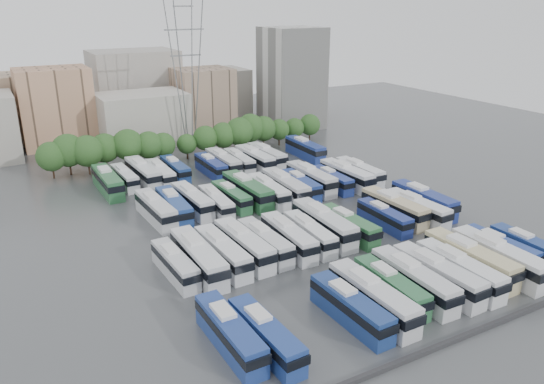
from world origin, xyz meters
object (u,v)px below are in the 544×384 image
bus_r0_s9 (459,270)px  bus_r0_s10 (470,259)px  apartment_tower (292,78)px  bus_r2_s1 (156,209)px  electricity_pylon (186,67)px  bus_r2_s9 (300,185)px  bus_r2_s3 (192,200)px  bus_r1_s1 (198,257)px  bus_r2_s6 (247,190)px  bus_r3_s8 (239,161)px  bus_r1_s7 (324,224)px  bus_r2_s5 (231,196)px  bus_r1_s3 (244,245)px  bus_r3_s1 (125,177)px  bus_r1_s4 (265,242)px  bus_r1_s12 (417,208)px  bus_r3_s3 (161,173)px  bus_r3_s0 (108,181)px  bus_r3_s10 (267,156)px  bus_r1_s2 (222,252)px  bus_r0_s0 (230,333)px  bus_r1_s11 (394,208)px  bus_r3_s13 (305,149)px  bus_r0_s5 (373,297)px  bus_r0_s13 (528,248)px  bus_r1_s13 (424,200)px  bus_r1_s5 (289,237)px  bus_r1_s8 (349,225)px  bus_r2_s13 (359,172)px  bus_r0_s12 (500,248)px  bus_r0_s4 (351,307)px  bus_r0_s11 (499,257)px  bus_r2_s4 (216,202)px  bus_r3_s6 (211,166)px  bus_r3_s9 (255,159)px  bus_r0_s1 (266,335)px  bus_r0_s8 (437,275)px  bus_r2_s8 (285,187)px  bus_r1_s6 (310,233)px  bus_r2_s10 (311,178)px

bus_r0_s9 → bus_r0_s10: size_ratio=0.94×
apartment_tower → bus_r2_s1: (-51.96, -45.90, -11.07)m
electricity_pylon → bus_r2_s9: bearing=-80.9°
bus_r2_s3 → apartment_tower: bearing=42.1°
apartment_tower → bus_r1_s1: size_ratio=1.93×
bus_r2_s6 → bus_r3_s8: (6.67, 17.27, -0.34)m
bus_r1_s7 → bus_r2_s5: size_ratio=1.25×
bus_r1_s3 → bus_r3_s1: size_ratio=1.17×
bus_r0_s9 → bus_r1_s4: bus_r0_s9 is taller
bus_r1_s12 → bus_r2_s1: size_ratio=0.97×
bus_r1_s3 → bus_r1_s7: bus_r1_s7 is taller
bus_r3_s3 → bus_r3_s0: bearing=-175.6°
bus_r3_s10 → bus_r1_s2: bearing=-127.7°
bus_r0_s0 → bus_r1_s11: (36.37, 17.63, 0.11)m
apartment_tower → bus_r3_s13: size_ratio=2.00×
bus_r1_s1 → bus_r0_s9: bearing=-34.2°
bus_r3_s8 → bus_r0_s5: bearing=-98.0°
bus_r1_s7 → bus_r3_s8: bus_r1_s7 is taller
bus_r3_s8 → bus_r1_s12: bearing=-68.2°
bus_r0_s13 → bus_r1_s3: bearing=152.0°
bus_r1_s13 → bus_r3_s3: size_ratio=1.11×
bus_r1_s3 → bus_r2_s5: bearing=68.0°
bus_r1_s5 → bus_r1_s8: bus_r1_s5 is taller
bus_r2_s13 → bus_r3_s0: (-43.26, 16.89, 0.15)m
bus_r0_s12 → bus_r1_s3: (-29.59, 16.75, 0.28)m
bus_r0_s4 → bus_r1_s5: 18.66m
bus_r1_s7 → bus_r0_s11: bearing=-54.4°
bus_r0_s12 → bus_r1_s7: 23.80m
bus_r2_s4 → bus_r3_s6: (6.82, 18.52, 0.07)m
bus_r2_s3 → bus_r0_s11: bearing=-57.8°
bus_r2_s1 → bus_r2_s3: (6.47, 1.08, -0.06)m
bus_r1_s5 → bus_r3_s9: bearing=71.8°
bus_r1_s1 → bus_r1_s11: (33.27, 1.35, -0.11)m
bus_r1_s3 → bus_r1_s5: bearing=-7.6°
bus_r0_s1 → bus_r1_s8: 29.25m
bus_r0_s8 → bus_r2_s6: size_ratio=0.94×
bus_r1_s3 → bus_r3_s3: 35.71m
bus_r2_s4 → bus_r2_s6: bearing=17.4°
bus_r1_s7 → bus_r3_s10: 37.05m
bus_r0_s1 → bus_r2_s8: 42.96m
bus_r1_s12 → bus_r2_s4: size_ratio=1.10×
bus_r3_s3 → bus_r3_s6: bearing=-1.4°
bus_r2_s1 → bus_r3_s6: 23.94m
bus_r0_s4 → bus_r2_s5: size_ratio=1.09×
bus_r1_s3 → bus_r3_s9: 40.48m
bus_r1_s12 → electricity_pylon: bearing=103.1°
bus_r3_s13 → bus_r1_s3: bearing=-131.0°
bus_r1_s6 → bus_r2_s10: size_ratio=0.87×
bus_r1_s7 → bus_r1_s4: bearing=-174.7°
bus_r1_s2 → bus_r3_s1: bus_r1_s2 is taller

